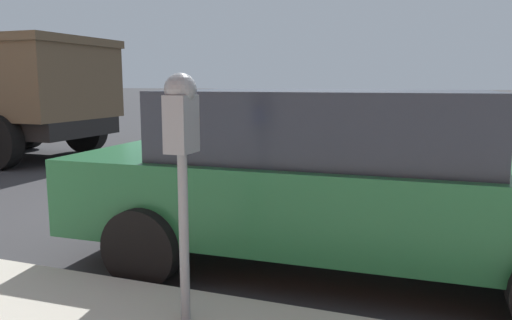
% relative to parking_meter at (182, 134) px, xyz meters
% --- Properties ---
extents(ground_plane, '(220.00, 220.00, 0.00)m').
position_rel_parking_meter_xyz_m(ground_plane, '(2.61, 0.29, -1.31)').
color(ground_plane, '#333335').
extents(parking_meter, '(0.21, 0.19, 1.52)m').
position_rel_parking_meter_xyz_m(parking_meter, '(0.00, 0.00, 0.00)').
color(parking_meter, gray).
rests_on(parking_meter, sidewalk).
extents(car_green, '(2.19, 4.77, 1.54)m').
position_rel_parking_meter_xyz_m(car_green, '(1.62, -0.65, -0.50)').
color(car_green, '#1E5B33').
rests_on(car_green, ground_plane).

